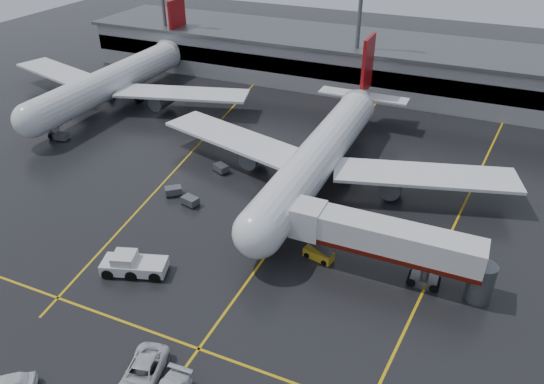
% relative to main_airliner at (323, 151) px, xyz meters
% --- Properties ---
extents(ground, '(220.00, 220.00, 0.00)m').
position_rel_main_airliner_xyz_m(ground, '(0.00, -9.70, -4.21)').
color(ground, black).
rests_on(ground, ground).
extents(apron_line_centre, '(0.25, 90.00, 0.02)m').
position_rel_main_airliner_xyz_m(apron_line_centre, '(0.00, -9.70, -4.20)').
color(apron_line_centre, gold).
rests_on(apron_line_centre, ground).
extents(apron_line_stop, '(60.00, 0.25, 0.02)m').
position_rel_main_airliner_xyz_m(apron_line_stop, '(0.00, -31.70, -4.20)').
color(apron_line_stop, gold).
rests_on(apron_line_stop, ground).
extents(apron_line_left, '(9.99, 69.35, 0.02)m').
position_rel_main_airliner_xyz_m(apron_line_left, '(-20.00, 0.30, -4.20)').
color(apron_line_left, gold).
rests_on(apron_line_left, ground).
extents(apron_line_right, '(7.57, 69.64, 0.02)m').
position_rel_main_airliner_xyz_m(apron_line_right, '(18.00, 0.30, -4.20)').
color(apron_line_right, gold).
rests_on(apron_line_right, ground).
extents(terminal, '(122.00, 19.00, 8.60)m').
position_rel_main_airliner_xyz_m(terminal, '(0.00, 38.23, 0.11)').
color(terminal, gray).
rests_on(terminal, ground).
extents(light_mast_mid, '(3.00, 1.20, 25.45)m').
position_rel_main_airliner_xyz_m(light_mast_mid, '(-5.00, 32.30, 10.27)').
color(light_mast_mid, '#595B60').
rests_on(light_mast_mid, ground).
extents(main_airliner, '(48.80, 45.60, 14.10)m').
position_rel_main_airliner_xyz_m(main_airliner, '(0.00, 0.00, 0.00)').
color(main_airliner, silver).
rests_on(main_airliner, ground).
extents(second_airliner, '(48.80, 45.60, 14.10)m').
position_rel_main_airliner_xyz_m(second_airliner, '(-42.00, 12.00, 0.00)').
color(second_airliner, silver).
rests_on(second_airliner, ground).
extents(jet_bridge, '(19.90, 3.40, 6.05)m').
position_rel_main_airliner_xyz_m(jet_bridge, '(11.87, -15.70, -0.28)').
color(jet_bridge, silver).
rests_on(jet_bridge, ground).
extents(pushback_tractor, '(6.95, 4.52, 2.31)m').
position_rel_main_airliner_xyz_m(pushback_tractor, '(-11.18, -25.65, -3.29)').
color(pushback_tractor, silver).
rests_on(pushback_tractor, ground).
extents(belt_loader, '(3.37, 2.05, 2.00)m').
position_rel_main_airliner_xyz_m(belt_loader, '(5.21, -15.95, -3.72)').
color(belt_loader, gold).
rests_on(belt_loader, ground).
extents(service_van_a, '(4.00, 6.42, 1.66)m').
position_rel_main_airliner_xyz_m(service_van_a, '(-2.37, -36.26, -3.38)').
color(service_van_a, silver).
rests_on(service_van_a, ground).
extents(baggage_cart_a, '(2.26, 1.75, 1.12)m').
position_rel_main_airliner_xyz_m(baggage_cart_a, '(-12.54, -12.48, -3.58)').
color(baggage_cart_a, '#595B60').
rests_on(baggage_cart_a, ground).
extents(baggage_cart_b, '(2.37, 2.28, 1.12)m').
position_rel_main_airliner_xyz_m(baggage_cart_b, '(-15.72, -11.29, -3.58)').
color(baggage_cart_b, '#595B60').
rests_on(baggage_cart_b, ground).
extents(baggage_cart_c, '(2.37, 2.04, 1.12)m').
position_rel_main_airliner_xyz_m(baggage_cart_c, '(-13.08, -3.63, -3.58)').
color(baggage_cart_c, '#595B60').
rests_on(baggage_cart_c, ground).
extents(baggage_cart_d, '(2.29, 1.83, 1.12)m').
position_rel_main_airliner_xyz_m(baggage_cart_d, '(-45.71, -0.80, -3.58)').
color(baggage_cart_d, '#595B60').
rests_on(baggage_cart_d, ground).
extents(baggage_cart_e, '(2.20, 1.65, 1.12)m').
position_rel_main_airliner_xyz_m(baggage_cart_e, '(-40.05, -4.58, -3.58)').
color(baggage_cart_e, '#595B60').
rests_on(baggage_cart_e, ground).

